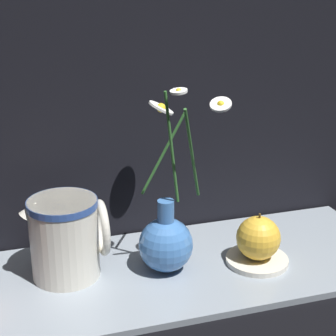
% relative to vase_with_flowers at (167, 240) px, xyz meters
% --- Properties ---
extents(ground_plane, '(6.00, 6.00, 0.00)m').
position_rel_vase_with_flowers_xyz_m(ground_plane, '(0.00, 0.00, -0.07)').
color(ground_plane, black).
extents(shelf, '(0.86, 0.31, 0.01)m').
position_rel_vase_with_flowers_xyz_m(shelf, '(0.00, 0.00, -0.07)').
color(shelf, gray).
rests_on(shelf, ground_plane).
extents(vase_with_flowers, '(0.15, 0.18, 0.34)m').
position_rel_vase_with_flowers_xyz_m(vase_with_flowers, '(0.00, 0.00, 0.00)').
color(vase_with_flowers, '#3F72B7').
rests_on(vase_with_flowers, shelf).
extents(ceramic_pitcher, '(0.15, 0.12, 0.16)m').
position_rel_vase_with_flowers_xyz_m(ceramic_pitcher, '(-0.17, 0.03, 0.02)').
color(ceramic_pitcher, beige).
rests_on(ceramic_pitcher, shelf).
extents(saucer_plate, '(0.12, 0.12, 0.01)m').
position_rel_vase_with_flowers_xyz_m(saucer_plate, '(0.17, -0.03, -0.06)').
color(saucer_plate, silver).
rests_on(saucer_plate, shelf).
extents(orange_fruit, '(0.08, 0.08, 0.09)m').
position_rel_vase_with_flowers_xyz_m(orange_fruit, '(0.17, -0.03, -0.01)').
color(orange_fruit, gold).
rests_on(orange_fruit, saucer_plate).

